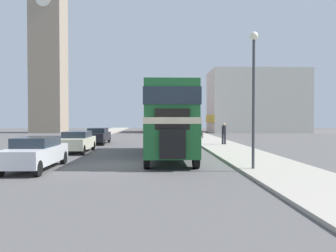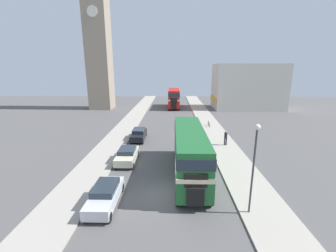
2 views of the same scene
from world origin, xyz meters
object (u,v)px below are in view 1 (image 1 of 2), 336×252
object	(u,v)px
car_parked_near	(36,153)
car_parked_far	(98,136)
street_lamp	(254,79)
bus_distant	(154,117)
pedestrian_walking	(224,132)
bicycle_on_pavement	(202,135)
double_decker_bus	(168,116)
church_tower	(48,20)
car_parked_mid	(77,141)

from	to	relation	value
car_parked_near	car_parked_far	world-z (taller)	car_parked_near
street_lamp	bus_distant	bearing A→B (deg)	96.67
pedestrian_walking	bicycle_on_pavement	world-z (taller)	pedestrian_walking
bus_distant	bicycle_on_pavement	xyz separation A→B (m)	(5.54, -18.04, -2.06)
bus_distant	street_lamp	size ratio (longest dim) A/B	1.60
pedestrian_walking	double_decker_bus	bearing A→B (deg)	-123.00
double_decker_bus	church_tower	bearing A→B (deg)	118.12
car_parked_near	street_lamp	distance (m)	10.10
pedestrian_walking	street_lamp	distance (m)	13.46
pedestrian_walking	church_tower	size ratio (longest dim) A/B	0.05
bicycle_on_pavement	street_lamp	bearing A→B (deg)	-92.18
car_parked_near	church_tower	xyz separation A→B (m)	(-11.79, 38.13, 17.20)
church_tower	double_decker_bus	bearing A→B (deg)	-61.88
bus_distant	car_parked_far	world-z (taller)	bus_distant
double_decker_bus	church_tower	world-z (taller)	church_tower
bus_distant	car_parked_far	xyz separation A→B (m)	(-4.70, -24.85, -1.80)
bus_distant	church_tower	size ratio (longest dim) A/B	0.27
car_parked_far	church_tower	world-z (taller)	church_tower
double_decker_bus	bus_distant	bearing A→B (deg)	92.01
street_lamp	pedestrian_walking	bearing A→B (deg)	83.77
double_decker_bus	bus_distant	size ratio (longest dim) A/B	1.19
car_parked_near	street_lamp	xyz separation A→B (m)	(9.54, -0.80, 3.20)
double_decker_bus	street_lamp	world-z (taller)	street_lamp
bicycle_on_pavement	bus_distant	bearing A→B (deg)	107.08
car_parked_mid	street_lamp	world-z (taller)	street_lamp
car_parked_near	car_parked_far	distance (m)	14.54
bus_distant	pedestrian_walking	xyz separation A→B (m)	(6.12, -27.11, -1.42)
bus_distant	church_tower	bearing A→B (deg)	-175.68
car_parked_far	bicycle_on_pavement	bearing A→B (deg)	33.66
bus_distant	bicycle_on_pavement	size ratio (longest dim) A/B	5.33
pedestrian_walking	church_tower	world-z (taller)	church_tower
car_parked_mid	church_tower	size ratio (longest dim) A/B	0.12
car_parked_far	church_tower	size ratio (longest dim) A/B	0.13
church_tower	car_parked_far	bearing A→B (deg)	-63.16
bus_distant	car_parked_mid	bearing A→B (deg)	-98.48
car_parked_far	street_lamp	xyz separation A→B (m)	(9.39, -15.34, 3.21)
bus_distant	pedestrian_walking	size ratio (longest dim) A/B	5.29
double_decker_bus	car_parked_mid	bearing A→B (deg)	156.98
car_parked_mid	church_tower	world-z (taller)	church_tower
car_parked_mid	bicycle_on_pavement	bearing A→B (deg)	53.73
car_parked_near	pedestrian_walking	distance (m)	16.47
car_parked_near	car_parked_mid	size ratio (longest dim) A/B	1.07
car_parked_near	street_lamp	world-z (taller)	street_lamp
bicycle_on_pavement	car_parked_mid	bearing A→B (deg)	-126.27
car_parked_far	bicycle_on_pavement	world-z (taller)	car_parked_far
double_decker_bus	car_parked_far	distance (m)	11.58
bicycle_on_pavement	church_tower	distance (m)	32.84
car_parked_far	bicycle_on_pavement	size ratio (longest dim) A/B	2.51
double_decker_bus	car_parked_near	size ratio (longest dim) A/B	2.52
street_lamp	car_parked_far	bearing A→B (deg)	121.49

